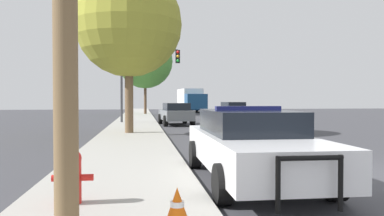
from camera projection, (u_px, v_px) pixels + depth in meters
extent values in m
plane|color=#3D3D42|center=(351.00, 174.00, 8.43)|extent=(110.00, 110.00, 0.00)
cube|color=#A3A099|center=(121.00, 178.00, 7.74)|extent=(3.00, 110.00, 0.13)
cube|color=white|center=(251.00, 149.00, 7.68)|extent=(1.99, 5.27, 0.64)
cube|color=black|center=(248.00, 122.00, 7.93)|extent=(1.70, 2.75, 0.48)
cylinder|color=black|center=(335.00, 181.00, 6.19)|extent=(0.25, 0.67, 0.67)
cylinder|color=black|center=(222.00, 184.00, 5.96)|extent=(0.25, 0.67, 0.67)
cylinder|color=black|center=(270.00, 153.00, 9.42)|extent=(0.25, 0.67, 0.67)
cylinder|color=black|center=(195.00, 154.00, 9.19)|extent=(0.25, 0.67, 0.67)
cylinder|color=black|center=(341.00, 183.00, 5.01)|extent=(0.07, 0.07, 0.76)
cylinder|color=black|center=(278.00, 185.00, 4.91)|extent=(0.07, 0.07, 0.76)
cylinder|color=black|center=(310.00, 158.00, 4.95)|extent=(0.92, 0.08, 0.07)
cube|color=navy|center=(248.00, 108.00, 7.92)|extent=(1.40, 0.22, 0.09)
cube|color=navy|center=(297.00, 147.00, 7.80)|extent=(0.05, 3.78, 0.18)
cylinder|color=red|center=(73.00, 182.00, 5.59)|extent=(0.25, 0.25, 0.64)
sphere|color=red|center=(73.00, 159.00, 5.58)|extent=(0.26, 0.26, 0.26)
cylinder|color=red|center=(58.00, 178.00, 5.56)|extent=(0.18, 0.10, 0.10)
cylinder|color=red|center=(87.00, 177.00, 5.62)|extent=(0.18, 0.10, 0.10)
cylinder|color=#424247|center=(121.00, 85.00, 25.36)|extent=(0.16, 0.16, 5.11)
cylinder|color=#424247|center=(150.00, 50.00, 25.57)|extent=(3.84, 0.11, 0.11)
cube|color=black|center=(178.00, 57.00, 25.83)|extent=(0.30, 0.24, 0.90)
sphere|color=red|center=(178.00, 52.00, 25.70)|extent=(0.20, 0.20, 0.20)
sphere|color=orange|center=(178.00, 56.00, 25.71)|extent=(0.20, 0.20, 0.20)
sphere|color=green|center=(178.00, 61.00, 25.71)|extent=(0.20, 0.20, 0.20)
cube|color=#333856|center=(234.00, 112.00, 30.04)|extent=(2.01, 4.18, 0.65)
cube|color=black|center=(233.00, 105.00, 30.22)|extent=(1.62, 2.22, 0.49)
cylinder|color=black|center=(249.00, 117.00, 28.99)|extent=(0.29, 0.66, 0.64)
cylinder|color=black|center=(229.00, 117.00, 28.64)|extent=(0.29, 0.66, 0.64)
cylinder|color=black|center=(238.00, 115.00, 31.45)|extent=(0.29, 0.66, 0.64)
cylinder|color=black|center=(220.00, 116.00, 31.10)|extent=(0.29, 0.66, 0.64)
cube|color=slate|center=(176.00, 115.00, 24.53)|extent=(2.06, 4.14, 0.63)
cube|color=black|center=(176.00, 107.00, 24.32)|extent=(1.66, 2.20, 0.47)
cylinder|color=black|center=(160.00, 119.00, 25.57)|extent=(0.29, 0.71, 0.69)
cylinder|color=black|center=(185.00, 119.00, 25.94)|extent=(0.29, 0.71, 0.69)
cylinder|color=black|center=(166.00, 121.00, 23.14)|extent=(0.29, 0.71, 0.69)
cylinder|color=black|center=(192.00, 121.00, 23.51)|extent=(0.29, 0.71, 0.69)
cube|color=navy|center=(198.00, 107.00, 47.85)|extent=(1.97, 4.35, 0.61)
cube|color=black|center=(198.00, 104.00, 47.63)|extent=(1.61, 2.30, 0.40)
cylinder|color=black|center=(191.00, 110.00, 49.11)|extent=(0.28, 0.67, 0.65)
cylinder|color=black|center=(203.00, 110.00, 49.24)|extent=(0.28, 0.67, 0.65)
cylinder|color=black|center=(192.00, 110.00, 46.48)|extent=(0.28, 0.67, 0.65)
cylinder|color=black|center=(206.00, 110.00, 46.61)|extent=(0.28, 0.67, 0.65)
cube|color=navy|center=(196.00, 102.00, 45.52)|extent=(2.59, 2.38, 1.87)
cube|color=white|center=(190.00, 99.00, 49.43)|extent=(2.80, 5.89, 2.58)
cylinder|color=black|center=(205.00, 109.00, 46.00)|extent=(0.33, 0.93, 0.92)
cylinder|color=black|center=(186.00, 109.00, 45.53)|extent=(0.33, 0.93, 0.92)
cylinder|color=black|center=(197.00, 108.00, 50.75)|extent=(0.33, 0.93, 0.92)
cylinder|color=black|center=(179.00, 108.00, 50.29)|extent=(0.33, 0.93, 0.92)
cylinder|color=brown|center=(145.00, 95.00, 39.95)|extent=(0.29, 0.29, 4.04)
sphere|color=#4C8E38|center=(145.00, 61.00, 39.87)|extent=(5.88, 5.88, 5.88)
cylinder|color=brown|center=(129.00, 93.00, 17.40)|extent=(0.39, 0.39, 3.71)
sphere|color=#999933|center=(129.00, 24.00, 17.32)|extent=(4.94, 4.94, 4.94)
cone|color=orange|center=(177.00, 206.00, 4.65)|extent=(0.32, 0.32, 0.46)
cylinder|color=white|center=(177.00, 204.00, 4.65)|extent=(0.18, 0.18, 0.06)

